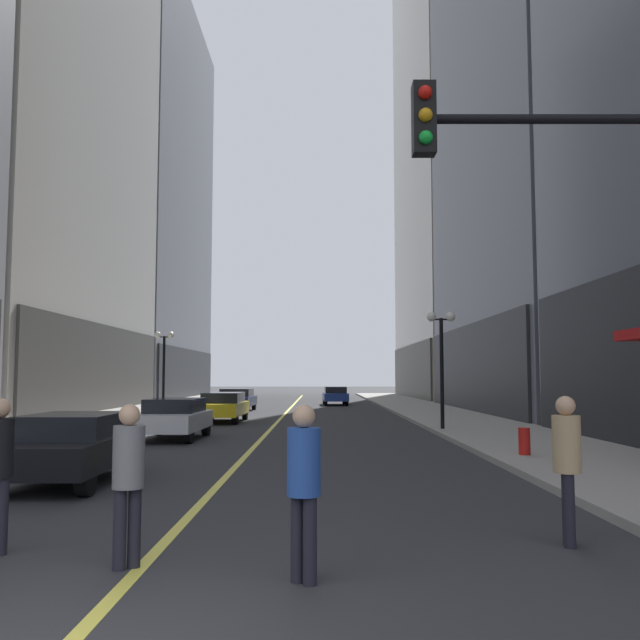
% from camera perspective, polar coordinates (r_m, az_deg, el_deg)
% --- Properties ---
extents(ground_plane, '(200.00, 200.00, 0.00)m').
position_cam_1_polar(ground_plane, '(39.96, -3.01, -7.63)').
color(ground_plane, '#2D2D30').
extents(sidewalk_left, '(4.50, 78.00, 0.15)m').
position_cam_1_polar(sidewalk_left, '(41.19, -14.64, -7.30)').
color(sidewalk_left, '#9E9991').
rests_on(sidewalk_left, ground).
extents(sidewalk_right, '(4.50, 78.00, 0.15)m').
position_cam_1_polar(sidewalk_right, '(40.41, 8.86, -7.44)').
color(sidewalk_right, '#9E9991').
rests_on(sidewalk_right, ground).
extents(lane_centre_stripe, '(0.16, 70.00, 0.01)m').
position_cam_1_polar(lane_centre_stripe, '(39.96, -3.01, -7.63)').
color(lane_centre_stripe, '#E5D64C').
rests_on(lane_centre_stripe, ground).
extents(building_left_far, '(11.21, 26.00, 38.23)m').
position_cam_1_polar(building_left_far, '(69.41, -15.40, 9.63)').
color(building_left_far, slate).
rests_on(building_left_far, ground).
extents(building_right_far, '(13.38, 26.00, 64.61)m').
position_cam_1_polar(building_right_far, '(73.13, 12.52, 19.78)').
color(building_right_far, '#B7AD99').
rests_on(building_right_far, ground).
extents(car_black, '(1.87, 4.12, 1.32)m').
position_cam_1_polar(car_black, '(14.30, -20.20, -9.76)').
color(car_black, black).
rests_on(car_black, ground).
extents(car_white, '(1.95, 4.10, 1.32)m').
position_cam_1_polar(car_white, '(23.25, -12.24, -7.88)').
color(car_white, silver).
rests_on(car_white, ground).
extents(car_yellow, '(1.94, 4.73, 1.32)m').
position_cam_1_polar(car_yellow, '(31.64, -8.27, -7.06)').
color(car_yellow, yellow).
rests_on(car_yellow, ground).
extents(car_navy, '(2.09, 4.33, 1.32)m').
position_cam_1_polar(car_navy, '(41.48, -7.15, -6.50)').
color(car_navy, '#141E4C').
rests_on(car_navy, ground).
extents(car_blue, '(1.83, 4.58, 1.32)m').
position_cam_1_polar(car_blue, '(49.78, 1.05, -6.23)').
color(car_blue, navy).
rests_on(car_blue, ground).
extents(pedestrian_in_tan_trench, '(0.42, 0.42, 1.81)m').
position_cam_1_polar(pedestrian_in_tan_trench, '(9.07, 19.57, -10.68)').
color(pedestrian_in_tan_trench, black).
rests_on(pedestrian_in_tan_trench, ground).
extents(pedestrian_in_blue_hoodie, '(0.48, 0.48, 1.76)m').
position_cam_1_polar(pedestrian_in_blue_hoodie, '(7.07, -1.58, -12.96)').
color(pedestrian_in_blue_hoodie, black).
rests_on(pedestrian_in_blue_hoodie, ground).
extents(pedestrian_in_grey_suit, '(0.47, 0.47, 1.75)m').
position_cam_1_polar(pedestrian_in_grey_suit, '(7.87, -15.83, -12.03)').
color(pedestrian_in_grey_suit, black).
rests_on(pedestrian_in_grey_suit, ground).
extents(traffic_light_near_right, '(3.43, 0.35, 5.65)m').
position_cam_1_polar(traffic_light_near_right, '(9.04, 22.19, 6.45)').
color(traffic_light_near_right, black).
rests_on(traffic_light_near_right, ground).
extents(street_lamp_left_far, '(1.06, 0.36, 4.43)m').
position_cam_1_polar(street_lamp_left_far, '(37.59, -13.03, -2.74)').
color(street_lamp_left_far, black).
rests_on(street_lamp_left_far, ground).
extents(street_lamp_right_mid, '(1.06, 0.36, 4.43)m').
position_cam_1_polar(street_lamp_right_mid, '(25.70, 9.81, -1.94)').
color(street_lamp_right_mid, black).
rests_on(street_lamp_right_mid, ground).
extents(fire_hydrant_right, '(0.28, 0.28, 0.80)m').
position_cam_1_polar(fire_hydrant_right, '(17.69, 16.36, -9.86)').
color(fire_hydrant_right, red).
rests_on(fire_hydrant_right, ground).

